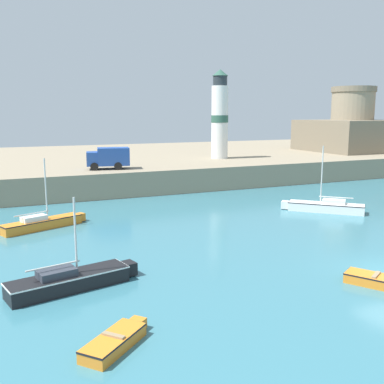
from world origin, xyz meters
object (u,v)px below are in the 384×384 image
(sailboat_white_2, at_px, (325,206))
(dinghy_orange_4, at_px, (378,280))
(dinghy_orange_0, at_px, (115,341))
(lighthouse, at_px, (220,116))
(sailboat_black_3, at_px, (71,280))
(fortress, at_px, (351,130))
(truck_on_quay, at_px, (108,157))
(sailboat_orange_1, at_px, (43,223))

(sailboat_white_2, bearing_deg, dinghy_orange_4, -121.68)
(dinghy_orange_0, bearing_deg, sailboat_white_2, 34.03)
(lighthouse, bearing_deg, sailboat_black_3, -127.88)
(fortress, bearing_deg, sailboat_white_2, -136.23)
(truck_on_quay, bearing_deg, dinghy_orange_4, -79.44)
(fortress, bearing_deg, sailboat_black_3, -145.46)
(dinghy_orange_0, xyz_separation_m, sailboat_orange_1, (-0.56, 18.50, 0.17))
(sailboat_white_2, xyz_separation_m, lighthouse, (1.19, 21.66, 7.38))
(sailboat_white_2, bearing_deg, sailboat_orange_1, 170.35)
(dinghy_orange_0, height_order, sailboat_orange_1, sailboat_orange_1)
(lighthouse, bearing_deg, dinghy_orange_4, -105.50)
(sailboat_orange_1, distance_m, sailboat_black_3, 12.37)
(sailboat_orange_1, xyz_separation_m, sailboat_white_2, (22.33, -3.80, 0.03))
(sailboat_black_3, height_order, fortress, fortress)
(dinghy_orange_0, xyz_separation_m, truck_on_quay, (7.34, 31.02, 3.47))
(dinghy_orange_0, bearing_deg, sailboat_black_3, 95.19)
(fortress, bearing_deg, dinghy_orange_0, -140.41)
(sailboat_white_2, relative_size, sailboat_black_3, 0.88)
(dinghy_orange_4, height_order, truck_on_quay, truck_on_quay)
(sailboat_black_3, bearing_deg, sailboat_orange_1, 90.03)
(lighthouse, relative_size, truck_on_quay, 2.39)
(sailboat_white_2, distance_m, lighthouse, 22.91)
(dinghy_orange_0, distance_m, sailboat_white_2, 26.27)
(dinghy_orange_0, distance_m, truck_on_quay, 32.06)
(lighthouse, bearing_deg, truck_on_quay, -161.12)
(sailboat_white_2, xyz_separation_m, truck_on_quay, (-14.43, 16.32, 3.27))
(dinghy_orange_0, bearing_deg, sailboat_orange_1, 91.75)
(dinghy_orange_4, xyz_separation_m, lighthouse, (9.93, 35.83, 7.57))
(sailboat_white_2, bearing_deg, dinghy_orange_0, -145.97)
(dinghy_orange_4, bearing_deg, fortress, 48.46)
(dinghy_orange_4, bearing_deg, dinghy_orange_0, -177.67)
(dinghy_orange_4, height_order, lighthouse, lighthouse)
(sailboat_orange_1, distance_m, sailboat_white_2, 22.65)
(sailboat_orange_1, relative_size, sailboat_white_2, 1.10)
(dinghy_orange_0, distance_m, fortress, 61.17)
(dinghy_orange_0, distance_m, sailboat_black_3, 6.15)
(fortress, bearing_deg, dinghy_orange_4, -131.54)
(dinghy_orange_0, distance_m, sailboat_orange_1, 18.51)
(sailboat_orange_1, height_order, sailboat_black_3, sailboat_orange_1)
(lighthouse, bearing_deg, sailboat_white_2, -93.14)
(sailboat_white_2, height_order, truck_on_quay, sailboat_white_2)
(sailboat_white_2, height_order, fortress, fortress)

